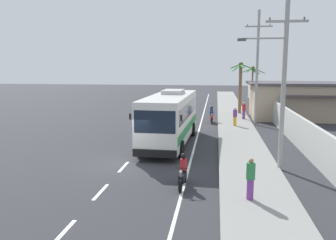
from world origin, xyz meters
The scene contains 15 objects.
ground_plane centered at (0.00, 0.00, 0.00)m, with size 160.00×160.00×0.00m, color #303035.
sidewalk_kerb centered at (6.80, 10.00, 0.07)m, with size 3.20×90.00×0.14m, color gray.
lane_markings centered at (2.25, 14.32, 0.00)m, with size 3.72×71.00×0.01m.
boundary_wall centered at (10.60, 14.00, 1.07)m, with size 0.24×60.00×2.14m, color #B2B2AD.
coach_bus_foreground centered at (1.79, 5.69, 1.95)m, with size 3.31×10.67×3.75m.
motorcycle_beside_bus centered at (3.54, -3.22, 0.64)m, with size 0.56×1.96×1.55m.
motorcycle_trailing centered at (4.57, 15.32, 0.66)m, with size 0.56×1.96×1.64m.
pedestrian_near_kerb centered at (7.78, 17.33, 1.04)m, with size 0.36×0.36×1.72m.
pedestrian_midwalk centered at (6.41, -4.73, 1.04)m, with size 0.36×0.36×1.72m.
pedestrian_far_walk centered at (6.69, 13.11, 1.00)m, with size 0.36×0.36×1.65m.
utility_pole_nearest centered at (8.33, 0.20, 4.84)m, with size 3.47×0.24×9.08m.
utility_pole_mid centered at (8.65, 14.77, 5.45)m, with size 2.48×0.24×10.45m.
palm_nearest centered at (10.13, 33.77, 4.15)m, with size 3.75×3.55×5.39m.
palm_second centered at (7.64, 21.83, 3.93)m, with size 2.82×3.07×5.87m.
roadside_building centered at (16.69, 19.32, 1.91)m, with size 16.81×7.02×3.79m.
Camera 1 is at (4.96, -18.75, 5.54)m, focal length 37.74 mm.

